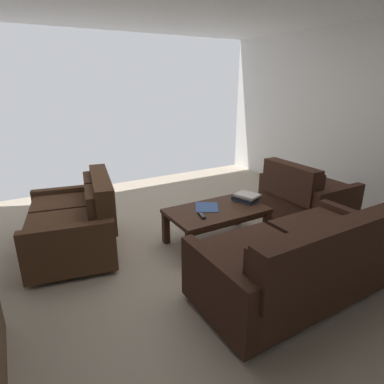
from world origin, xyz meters
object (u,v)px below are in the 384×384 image
object	(u,v)px
armchair_side	(305,197)
book_stack	(246,197)
loose_magazine	(207,207)
tv_remote	(202,215)
coffee_table	(217,214)
sofa_main	(301,261)
loveseat_near	(77,221)

from	to	relation	value
armchair_side	book_stack	size ratio (longest dim) A/B	3.07
loose_magazine	armchair_side	bearing A→B (deg)	22.36
tv_remote	loose_magazine	world-z (taller)	tv_remote
coffee_table	book_stack	distance (m)	0.47
sofa_main	tv_remote	world-z (taller)	sofa_main
armchair_side	sofa_main	bearing A→B (deg)	40.42
book_stack	tv_remote	xyz separation A→B (m)	(0.71, 0.13, -0.03)
sofa_main	loveseat_near	distance (m)	2.30
coffee_table	tv_remote	bearing A→B (deg)	19.44
book_stack	loose_magazine	distance (m)	0.53
loveseat_near	book_stack	bearing A→B (deg)	163.36
tv_remote	armchair_side	bearing A→B (deg)	179.13
tv_remote	loose_magazine	xyz separation A→B (m)	(-0.18, -0.18, -0.01)
sofa_main	coffee_table	size ratio (longest dim) A/B	1.58
loveseat_near	loose_magazine	size ratio (longest dim) A/B	4.66
loose_magazine	book_stack	bearing A→B (deg)	25.44
sofa_main	coffee_table	xyz separation A→B (m)	(0.05, -1.17, -0.00)
sofa_main	loveseat_near	world-z (taller)	loveseat_near
coffee_table	loose_magazine	distance (m)	0.14
loose_magazine	tv_remote	bearing A→B (deg)	-103.54
armchair_side	tv_remote	size ratio (longest dim) A/B	6.08
book_stack	loose_magazine	xyz separation A→B (m)	(0.53, -0.05, -0.04)
coffee_table	loose_magazine	bearing A→B (deg)	-51.38
loveseat_near	book_stack	xyz separation A→B (m)	(-1.87, 0.56, 0.11)
coffee_table	loose_magazine	world-z (taller)	loose_magazine
armchair_side	tv_remote	xyz separation A→B (m)	(1.55, -0.02, 0.07)
loose_magazine	sofa_main	bearing A→B (deg)	-53.44
loveseat_near	armchair_side	xyz separation A→B (m)	(-2.71, 0.71, 0.01)
sofa_main	coffee_table	world-z (taller)	sofa_main
loose_magazine	coffee_table	bearing A→B (deg)	-20.41
armchair_side	loose_magazine	world-z (taller)	armchair_side
coffee_table	book_stack	world-z (taller)	book_stack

